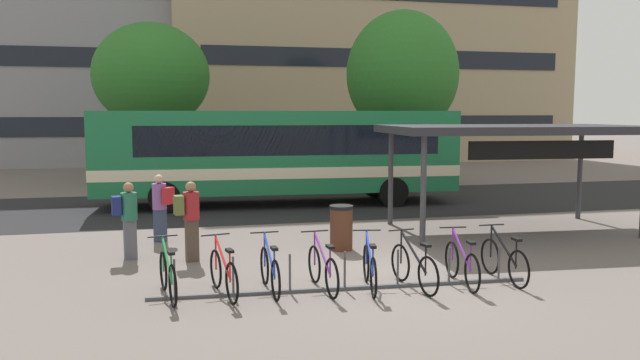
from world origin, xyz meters
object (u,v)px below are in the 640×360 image
object	(u,v)px
parked_bicycle_blue_2	(270,271)
transit_shelter	(513,132)
city_bus	(277,153)
commuter_olive_pack_0	(190,216)
parked_bicycle_purple_6	(462,264)
street_tree_0	(151,76)
parked_bicycle_purple_3	(323,269)
parked_bicycle_black_5	(414,268)
street_tree_1	(402,74)
commuter_red_pack_2	(161,203)
commuter_navy_pack_1	(128,215)
parked_bicycle_blue_4	(370,268)
parked_bicycle_red_1	(223,274)
trash_bin	(341,227)
parked_bicycle_black_7	(504,261)
parked_bicycle_green_0	(168,276)

from	to	relation	value
parked_bicycle_blue_2	transit_shelter	distance (m)	8.45
city_bus	commuter_olive_pack_0	xyz separation A→B (m)	(-3.03, -7.48, -0.79)
parked_bicycle_purple_6	street_tree_0	bearing A→B (deg)	23.47
city_bus	parked_bicycle_purple_3	size ratio (longest dim) A/B	7.05
street_tree_0	parked_bicycle_purple_3	bearing A→B (deg)	-78.90
commuter_olive_pack_0	parked_bicycle_black_5	bearing A→B (deg)	-48.10
parked_bicycle_purple_3	street_tree_1	xyz separation A→B (m)	(6.94, 14.59, 4.40)
parked_bicycle_purple_3	commuter_red_pack_2	xyz separation A→B (m)	(-2.91, 4.86, 0.56)
commuter_navy_pack_1	street_tree_0	distance (m)	15.65
parked_bicycle_blue_2	parked_bicycle_black_5	bearing A→B (deg)	-100.33
parked_bicycle_blue_4	parked_bicycle_black_5	world-z (taller)	same
parked_bicycle_black_5	parked_bicycle_red_1	bearing A→B (deg)	77.14
parked_bicycle_blue_2	trash_bin	bearing A→B (deg)	-38.05
parked_bicycle_blue_4	parked_bicycle_red_1	bearing A→B (deg)	95.60
parked_bicycle_blue_2	street_tree_1	xyz separation A→B (m)	(7.87, 14.50, 4.40)
parked_bicycle_black_7	trash_bin	world-z (taller)	trash_bin
parked_bicycle_black_5	parked_bicycle_purple_6	distance (m)	0.94
parked_bicycle_purple_6	transit_shelter	world-z (taller)	transit_shelter
commuter_olive_pack_0	trash_bin	xyz separation A→B (m)	(3.41, 0.35, -0.47)
parked_bicycle_black_5	transit_shelter	xyz separation A→B (m)	(4.50, 4.42, 2.26)
street_tree_1	commuter_navy_pack_1	bearing A→B (deg)	-132.59
city_bus	trash_bin	distance (m)	7.25
street_tree_1	parked_bicycle_green_0	bearing A→B (deg)	-123.66
commuter_navy_pack_1	street_tree_1	size ratio (longest dim) A/B	0.22
transit_shelter	street_tree_0	distance (m)	17.33
commuter_red_pack_2	parked_bicycle_black_7	bearing A→B (deg)	176.36
parked_bicycle_purple_6	trash_bin	bearing A→B (deg)	28.38
parked_bicycle_blue_2	parked_bicycle_purple_6	xyz separation A→B (m)	(3.49, -0.34, 0.00)
transit_shelter	commuter_olive_pack_0	bearing A→B (deg)	-166.11
parked_bicycle_red_1	parked_bicycle_purple_6	xyz separation A→B (m)	(4.30, -0.33, 0.00)
parked_bicycle_black_5	commuter_navy_pack_1	xyz separation A→B (m)	(-5.17, 3.43, 0.58)
parked_bicycle_black_7	parked_bicycle_green_0	bearing A→B (deg)	86.56
city_bus	commuter_red_pack_2	size ratio (longest dim) A/B	7.36
parked_bicycle_black_7	street_tree_1	distance (m)	15.80
parked_bicycle_green_0	commuter_olive_pack_0	xyz separation A→B (m)	(0.42, 2.52, 0.60)
parked_bicycle_black_7	city_bus	bearing A→B (deg)	14.14
parked_bicycle_blue_4	commuter_red_pack_2	xyz separation A→B (m)	(-3.74, 4.99, 0.56)
parked_bicycle_blue_4	parked_bicycle_black_5	size ratio (longest dim) A/B	0.99
parked_bicycle_blue_4	commuter_red_pack_2	size ratio (longest dim) A/B	1.03
commuter_red_pack_2	parked_bicycle_black_5	bearing A→B (deg)	166.33
street_tree_0	transit_shelter	bearing A→B (deg)	-55.59
trash_bin	street_tree_0	distance (m)	16.61
transit_shelter	street_tree_1	xyz separation A→B (m)	(0.82, 10.42, 2.14)
trash_bin	street_tree_0	world-z (taller)	street_tree_0
city_bus	parked_bicycle_black_7	bearing A→B (deg)	107.77
parked_bicycle_red_1	parked_bicycle_blue_2	world-z (taller)	same
parked_bicycle_green_0	street_tree_1	xyz separation A→B (m)	(9.61, 14.44, 4.40)
parked_bicycle_blue_2	parked_bicycle_black_7	xyz separation A→B (m)	(4.38, -0.27, 0.00)
commuter_navy_pack_1	trash_bin	world-z (taller)	commuter_navy_pack_1
city_bus	street_tree_0	size ratio (longest dim) A/B	1.70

